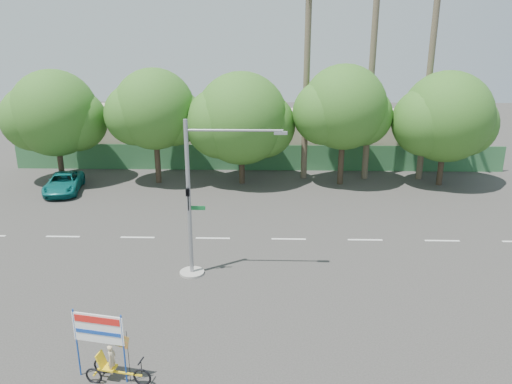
{
  "coord_description": "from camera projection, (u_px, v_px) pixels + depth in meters",
  "views": [
    {
      "loc": [
        0.95,
        -16.16,
        10.48
      ],
      "look_at": [
        0.36,
        5.22,
        3.5
      ],
      "focal_mm": 35.0,
      "sensor_mm": 36.0,
      "label": 1
    }
  ],
  "objects": [
    {
      "name": "ground",
      "position": [
        243.0,
        324.0,
        18.64
      ],
      "size": [
        120.0,
        120.0,
        0.0
      ],
      "primitive_type": "plane",
      "color": "#33302D",
      "rests_on": "ground"
    },
    {
      "name": "fence",
      "position": [
        257.0,
        158.0,
        38.76
      ],
      "size": [
        38.0,
        0.08,
        2.0
      ],
      "primitive_type": "cube",
      "color": "#336B3D",
      "rests_on": "ground"
    },
    {
      "name": "building_left",
      "position": [
        143.0,
        133.0,
        42.98
      ],
      "size": [
        12.0,
        8.0,
        4.0
      ],
      "primitive_type": "cube",
      "color": "#C0B399",
      "rests_on": "ground"
    },
    {
      "name": "building_right",
      "position": [
        352.0,
        136.0,
        42.58
      ],
      "size": [
        14.0,
        8.0,
        3.6
      ],
      "primitive_type": "cube",
      "color": "#C0B399",
      "rests_on": "ground"
    },
    {
      "name": "tree_far_left",
      "position": [
        54.0,
        116.0,
        34.63
      ],
      "size": [
        7.14,
        6.0,
        7.96
      ],
      "color": "#473828",
      "rests_on": "ground"
    },
    {
      "name": "tree_left",
      "position": [
        154.0,
        112.0,
        34.36
      ],
      "size": [
        6.66,
        5.6,
        8.07
      ],
      "color": "#473828",
      "rests_on": "ground"
    },
    {
      "name": "tree_center",
      "position": [
        241.0,
        121.0,
        34.38
      ],
      "size": [
        7.62,
        6.4,
        7.85
      ],
      "color": "#473828",
      "rests_on": "ground"
    },
    {
      "name": "tree_right",
      "position": [
        343.0,
        110.0,
        33.96
      ],
      "size": [
        6.9,
        5.8,
        8.36
      ],
      "color": "#473828",
      "rests_on": "ground"
    },
    {
      "name": "tree_far_right",
      "position": [
        446.0,
        119.0,
        33.96
      ],
      "size": [
        7.38,
        6.2,
        7.94
      ],
      "color": "#473828",
      "rests_on": "ground"
    },
    {
      "name": "palm_tall",
      "position": [
        375.0,
        30.0,
        33.71
      ],
      "size": [
        3.73,
        3.79,
        17.45
      ],
      "color": "#70604C",
      "rests_on": "ground"
    },
    {
      "name": "palm_mid",
      "position": [
        432.0,
        46.0,
        33.94
      ],
      "size": [
        3.73,
        3.79,
        15.45
      ],
      "color": "#70604C",
      "rests_on": "ground"
    },
    {
      "name": "palm_short",
      "position": [
        307.0,
        54.0,
        34.33
      ],
      "size": [
        3.73,
        3.79,
        14.45
      ],
      "color": "#70604C",
      "rests_on": "ground"
    },
    {
      "name": "traffic_signal",
      "position": [
        196.0,
        213.0,
        21.57
      ],
      "size": [
        4.72,
        1.1,
        7.0
      ],
      "color": "gray",
      "rests_on": "ground"
    },
    {
      "name": "trike_billboard",
      "position": [
        108.0,
        353.0,
        15.39
      ],
      "size": [
        2.43,
        0.81,
        2.42
      ],
      "rotation": [
        0.0,
        0.0,
        -0.19
      ],
      "color": "black",
      "rests_on": "ground"
    },
    {
      "name": "pickup_truck",
      "position": [
        64.0,
        183.0,
        33.61
      ],
      "size": [
        2.88,
        4.87,
        1.27
      ],
      "primitive_type": "imported",
      "rotation": [
        0.0,
        0.0,
        0.18
      ],
      "color": "#0F6967",
      "rests_on": "ground"
    }
  ]
}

